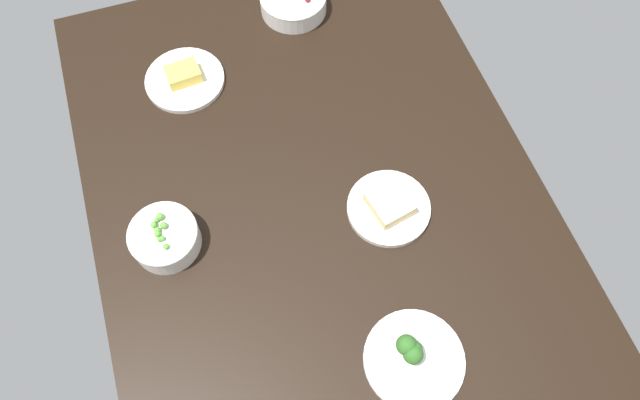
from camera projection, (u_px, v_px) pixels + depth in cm
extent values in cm
cube|color=black|center=(320.00, 208.00, 127.92)|extent=(142.47, 96.55, 4.00)
cylinder|color=white|center=(293.00, 3.00, 148.62)|extent=(16.82, 16.82, 4.82)
cylinder|color=white|center=(389.00, 208.00, 124.91)|extent=(17.87, 17.87, 1.44)
torus|color=#B7B7BC|center=(389.00, 207.00, 124.26)|extent=(16.23, 16.23, 0.50)
cube|color=beige|center=(389.00, 205.00, 123.72)|extent=(10.03, 9.61, 1.20)
cube|color=#E5B24C|center=(390.00, 203.00, 122.83)|extent=(10.03, 9.61, 0.80)
cube|color=beige|center=(390.00, 201.00, 121.93)|extent=(10.03, 9.61, 1.20)
cylinder|color=white|center=(165.00, 238.00, 119.74)|extent=(14.10, 14.10, 5.31)
torus|color=white|center=(162.00, 233.00, 117.35)|extent=(14.34, 14.34, 0.80)
sphere|color=#599E38|center=(164.00, 225.00, 117.30)|extent=(1.48, 1.48, 1.48)
sphere|color=#599E38|center=(157.00, 220.00, 118.07)|extent=(1.05, 1.05, 1.05)
sphere|color=#599E38|center=(166.00, 246.00, 115.43)|extent=(1.24, 1.24, 1.24)
sphere|color=#599E38|center=(159.00, 237.00, 116.38)|extent=(1.11, 1.11, 1.11)
sphere|color=#599E38|center=(157.00, 234.00, 116.55)|extent=(1.35, 1.35, 1.35)
sphere|color=#599E38|center=(157.00, 230.00, 116.93)|extent=(1.33, 1.33, 1.33)
sphere|color=#599E38|center=(162.00, 237.00, 116.36)|extent=(1.11, 1.11, 1.11)
sphere|color=#599E38|center=(154.00, 225.00, 117.42)|extent=(1.34, 1.34, 1.34)
sphere|color=#599E38|center=(160.00, 216.00, 118.14)|extent=(1.56, 1.56, 1.56)
cylinder|color=white|center=(414.00, 360.00, 110.89)|extent=(19.33, 19.33, 1.30)
torus|color=#B7B7BC|center=(414.00, 359.00, 110.31)|extent=(17.51, 17.51, 0.50)
cylinder|color=#9EBC72|center=(411.00, 357.00, 109.43)|extent=(1.35, 1.35, 2.16)
sphere|color=#2D6023|center=(413.00, 354.00, 107.16)|extent=(3.86, 3.86, 3.86)
cylinder|color=#9EBC72|center=(412.00, 352.00, 109.84)|extent=(1.22, 1.22, 2.11)
sphere|color=#2D6023|center=(413.00, 350.00, 107.72)|extent=(3.48, 3.48, 3.48)
cylinder|color=#9EBC72|center=(405.00, 348.00, 109.98)|extent=(1.39, 1.39, 2.49)
sphere|color=#2D6023|center=(406.00, 345.00, 107.53)|extent=(3.98, 3.98, 3.98)
cylinder|color=white|center=(185.00, 80.00, 140.06)|extent=(18.93, 18.93, 1.25)
torus|color=#B7B7BC|center=(184.00, 78.00, 139.50)|extent=(17.16, 17.16, 0.50)
cube|color=#F2D14C|center=(183.00, 74.00, 138.09)|extent=(6.43, 8.27, 3.13)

